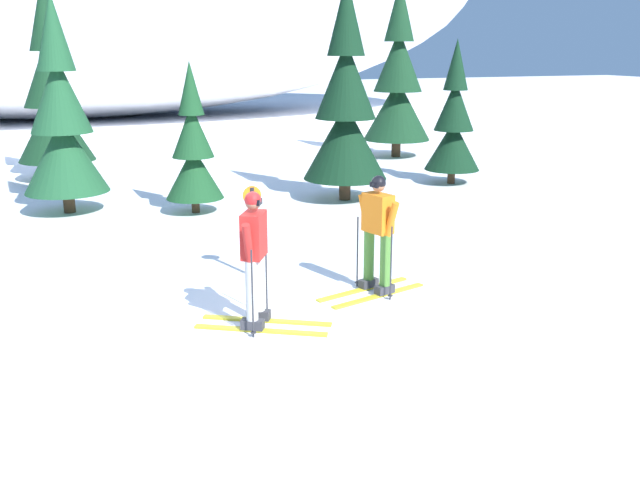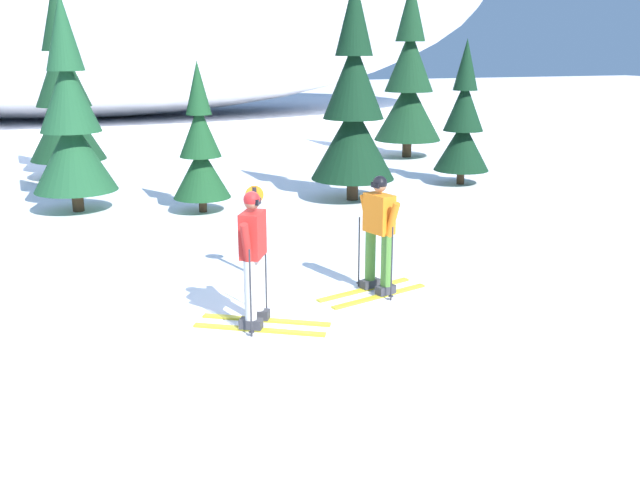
{
  "view_description": "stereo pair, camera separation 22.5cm",
  "coord_description": "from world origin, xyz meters",
  "px_view_note": "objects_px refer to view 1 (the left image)",
  "views": [
    {
      "loc": [
        -2.23,
        -9.12,
        3.42
      ],
      "look_at": [
        0.97,
        -0.63,
        0.95
      ],
      "focal_mm": 40.21,
      "sensor_mm": 36.0,
      "label": 1
    },
    {
      "loc": [
        -2.02,
        -9.19,
        3.42
      ],
      "look_at": [
        0.97,
        -0.63,
        0.95
      ],
      "focal_mm": 40.21,
      "sensor_mm": 36.0,
      "label": 2
    }
  ],
  "objects_px": {
    "trail_marker_post": "(253,226)",
    "pine_tree_center_right": "(346,109)",
    "pine_tree_far_left": "(52,99)",
    "pine_tree_right": "(454,124)",
    "pine_tree_far_right": "(398,84)",
    "skier_red_jacket": "(255,257)",
    "pine_tree_left": "(62,124)",
    "pine_tree_center_left": "(193,151)",
    "skier_orange_jacket": "(377,232)"
  },
  "relations": [
    {
      "from": "pine_tree_left",
      "to": "pine_tree_center_right",
      "type": "relative_size",
      "value": 0.91
    },
    {
      "from": "pine_tree_far_left",
      "to": "pine_tree_center_left",
      "type": "bearing_deg",
      "value": -63.0
    },
    {
      "from": "skier_red_jacket",
      "to": "pine_tree_right",
      "type": "distance_m",
      "value": 10.52
    },
    {
      "from": "skier_orange_jacket",
      "to": "pine_tree_far_right",
      "type": "bearing_deg",
      "value": 62.27
    },
    {
      "from": "trail_marker_post",
      "to": "pine_tree_far_right",
      "type": "bearing_deg",
      "value": 53.71
    },
    {
      "from": "pine_tree_center_left",
      "to": "pine_tree_far_right",
      "type": "distance_m",
      "value": 9.38
    },
    {
      "from": "pine_tree_far_left",
      "to": "pine_tree_right",
      "type": "xyz_separation_m",
      "value": [
        9.37,
        -4.13,
        -0.59
      ]
    },
    {
      "from": "pine_tree_center_right",
      "to": "pine_tree_far_left",
      "type": "bearing_deg",
      "value": 140.46
    },
    {
      "from": "pine_tree_center_right",
      "to": "pine_tree_right",
      "type": "height_order",
      "value": "pine_tree_center_right"
    },
    {
      "from": "pine_tree_far_left",
      "to": "skier_orange_jacket",
      "type": "bearing_deg",
      "value": -69.94
    },
    {
      "from": "pine_tree_far_right",
      "to": "trail_marker_post",
      "type": "xyz_separation_m",
      "value": [
        -7.5,
        -10.22,
        -1.45
      ]
    },
    {
      "from": "pine_tree_right",
      "to": "skier_orange_jacket",
      "type": "bearing_deg",
      "value": -127.62
    },
    {
      "from": "skier_red_jacket",
      "to": "pine_tree_far_left",
      "type": "xyz_separation_m",
      "value": [
        -2.08,
        11.7,
        1.19
      ]
    },
    {
      "from": "pine_tree_center_left",
      "to": "pine_tree_far_right",
      "type": "height_order",
      "value": "pine_tree_far_right"
    },
    {
      "from": "pine_tree_right",
      "to": "pine_tree_far_right",
      "type": "bearing_deg",
      "value": 81.11
    },
    {
      "from": "skier_red_jacket",
      "to": "skier_orange_jacket",
      "type": "height_order",
      "value": "skier_red_jacket"
    },
    {
      "from": "pine_tree_center_left",
      "to": "pine_tree_right",
      "type": "xyz_separation_m",
      "value": [
        6.76,
        0.98,
        0.19
      ]
    },
    {
      "from": "pine_tree_right",
      "to": "skier_red_jacket",
      "type": "bearing_deg",
      "value": -133.94
    },
    {
      "from": "pine_tree_center_left",
      "to": "pine_tree_far_left",
      "type": "bearing_deg",
      "value": 117.0
    },
    {
      "from": "pine_tree_right",
      "to": "trail_marker_post",
      "type": "bearing_deg",
      "value": -140.35
    },
    {
      "from": "skier_red_jacket",
      "to": "skier_orange_jacket",
      "type": "bearing_deg",
      "value": 18.14
    },
    {
      "from": "pine_tree_left",
      "to": "trail_marker_post",
      "type": "relative_size",
      "value": 3.17
    },
    {
      "from": "pine_tree_far_left",
      "to": "pine_tree_center_left",
      "type": "relative_size",
      "value": 1.6
    },
    {
      "from": "skier_red_jacket",
      "to": "pine_tree_right",
      "type": "relative_size",
      "value": 0.48
    },
    {
      "from": "skier_red_jacket",
      "to": "pine_tree_left",
      "type": "bearing_deg",
      "value": 104.68
    },
    {
      "from": "trail_marker_post",
      "to": "pine_tree_center_right",
      "type": "bearing_deg",
      "value": 53.81
    },
    {
      "from": "skier_red_jacket",
      "to": "pine_tree_left",
      "type": "relative_size",
      "value": 0.39
    },
    {
      "from": "pine_tree_center_left",
      "to": "pine_tree_center_right",
      "type": "relative_size",
      "value": 0.64
    },
    {
      "from": "pine_tree_right",
      "to": "trail_marker_post",
      "type": "relative_size",
      "value": 2.54
    },
    {
      "from": "pine_tree_far_right",
      "to": "trail_marker_post",
      "type": "bearing_deg",
      "value": -126.29
    },
    {
      "from": "pine_tree_far_left",
      "to": "trail_marker_post",
      "type": "height_order",
      "value": "pine_tree_far_left"
    },
    {
      "from": "pine_tree_far_left",
      "to": "pine_tree_right",
      "type": "distance_m",
      "value": 10.26
    },
    {
      "from": "skier_red_jacket",
      "to": "pine_tree_center_left",
      "type": "bearing_deg",
      "value": 85.45
    },
    {
      "from": "skier_red_jacket",
      "to": "pine_tree_left",
      "type": "distance_m",
      "value": 7.84
    },
    {
      "from": "pine_tree_center_left",
      "to": "pine_tree_far_right",
      "type": "bearing_deg",
      "value": 36.7
    },
    {
      "from": "pine_tree_far_left",
      "to": "pine_tree_far_right",
      "type": "relative_size",
      "value": 0.93
    },
    {
      "from": "pine_tree_center_right",
      "to": "pine_tree_far_right",
      "type": "relative_size",
      "value": 0.91
    },
    {
      "from": "pine_tree_center_left",
      "to": "skier_red_jacket",
      "type": "bearing_deg",
      "value": -94.55
    },
    {
      "from": "pine_tree_far_right",
      "to": "skier_orange_jacket",
      "type": "bearing_deg",
      "value": -117.73
    },
    {
      "from": "pine_tree_center_right",
      "to": "trail_marker_post",
      "type": "height_order",
      "value": "pine_tree_center_right"
    },
    {
      "from": "skier_red_jacket",
      "to": "trail_marker_post",
      "type": "distance_m",
      "value": 2.01
    },
    {
      "from": "skier_red_jacket",
      "to": "pine_tree_center_right",
      "type": "xyz_separation_m",
      "value": [
        3.98,
        6.69,
        1.14
      ]
    },
    {
      "from": "pine_tree_left",
      "to": "pine_tree_center_left",
      "type": "relative_size",
      "value": 1.43
    },
    {
      "from": "pine_tree_far_left",
      "to": "pine_tree_left",
      "type": "distance_m",
      "value": 4.17
    },
    {
      "from": "pine_tree_center_right",
      "to": "pine_tree_right",
      "type": "distance_m",
      "value": 3.46
    },
    {
      "from": "pine_tree_right",
      "to": "pine_tree_center_right",
      "type": "bearing_deg",
      "value": -165.25
    },
    {
      "from": "skier_red_jacket",
      "to": "pine_tree_center_right",
      "type": "bearing_deg",
      "value": 59.25
    },
    {
      "from": "skier_red_jacket",
      "to": "pine_tree_center_left",
      "type": "relative_size",
      "value": 0.55
    },
    {
      "from": "pine_tree_far_left",
      "to": "pine_tree_center_right",
      "type": "distance_m",
      "value": 7.86
    },
    {
      "from": "skier_red_jacket",
      "to": "trail_marker_post",
      "type": "relative_size",
      "value": 1.22
    }
  ]
}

